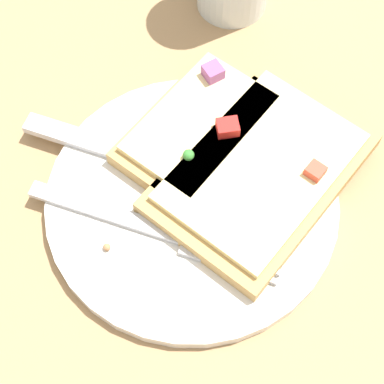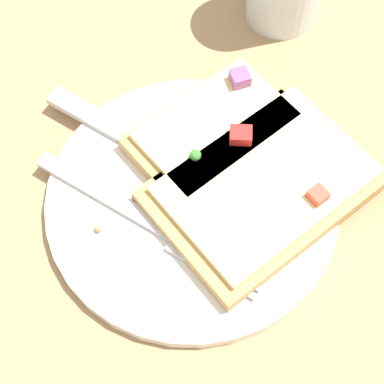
{
  "view_description": "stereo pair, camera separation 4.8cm",
  "coord_description": "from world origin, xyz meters",
  "px_view_note": "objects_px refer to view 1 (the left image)",
  "views": [
    {
      "loc": [
        0.02,
        -0.22,
        0.45
      ],
      "look_at": [
        0.0,
        0.0,
        0.02
      ],
      "focal_mm": 60.0,
      "sensor_mm": 36.0,
      "label": 1
    },
    {
      "loc": [
        0.07,
        -0.21,
        0.45
      ],
      "look_at": [
        0.0,
        0.0,
        0.02
      ],
      "focal_mm": 60.0,
      "sensor_mm": 36.0,
      "label": 2
    }
  ],
  "objects_px": {
    "knife": "(128,154)",
    "pizza_slice_main": "(261,171)",
    "plate": "(192,201)",
    "pizza_slice_corner": "(204,128)",
    "fork": "(167,232)"
  },
  "relations": [
    {
      "from": "plate",
      "to": "pizza_slice_main",
      "type": "height_order",
      "value": "pizza_slice_main"
    },
    {
      "from": "plate",
      "to": "pizza_slice_corner",
      "type": "xyz_separation_m",
      "value": [
        0.0,
        0.06,
        0.02
      ]
    },
    {
      "from": "fork",
      "to": "knife",
      "type": "height_order",
      "value": "knife"
    },
    {
      "from": "knife",
      "to": "pizza_slice_main",
      "type": "distance_m",
      "value": 0.11
    },
    {
      "from": "fork",
      "to": "knife",
      "type": "distance_m",
      "value": 0.07
    },
    {
      "from": "knife",
      "to": "pizza_slice_main",
      "type": "xyz_separation_m",
      "value": [
        0.11,
        -0.01,
        0.01
      ]
    },
    {
      "from": "fork",
      "to": "pizza_slice_main",
      "type": "distance_m",
      "value": 0.09
    },
    {
      "from": "plate",
      "to": "knife",
      "type": "distance_m",
      "value": 0.06
    },
    {
      "from": "fork",
      "to": "pizza_slice_main",
      "type": "bearing_deg",
      "value": 53.33
    },
    {
      "from": "plate",
      "to": "fork",
      "type": "distance_m",
      "value": 0.04
    },
    {
      "from": "fork",
      "to": "knife",
      "type": "xyz_separation_m",
      "value": [
        -0.04,
        0.06,
        0.0
      ]
    },
    {
      "from": "pizza_slice_corner",
      "to": "fork",
      "type": "bearing_deg",
      "value": -159.67
    },
    {
      "from": "fork",
      "to": "knife",
      "type": "bearing_deg",
      "value": 134.96
    },
    {
      "from": "plate",
      "to": "pizza_slice_corner",
      "type": "relative_size",
      "value": 1.46
    },
    {
      "from": "plate",
      "to": "fork",
      "type": "xyz_separation_m",
      "value": [
        -0.02,
        -0.03,
        0.01
      ]
    }
  ]
}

